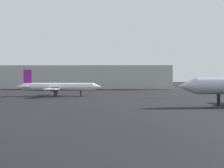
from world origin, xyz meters
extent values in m
cone|color=#B2BCCC|center=(11.12, 48.80, 3.72)|extent=(3.60, 3.33, 3.02)
cube|color=black|center=(16.97, 49.37, 1.10)|extent=(0.49, 0.49, 2.21)
cylinder|color=white|center=(-17.95, 78.73, 2.54)|extent=(18.69, 2.67, 2.22)
cone|color=white|center=(-7.41, 78.99, 2.54)|extent=(2.49, 2.28, 2.22)
cone|color=white|center=(-28.49, 78.48, 2.54)|extent=(2.49, 2.28, 2.22)
cube|color=white|center=(-18.88, 78.71, 2.20)|extent=(3.58, 18.61, 0.17)
cube|color=white|center=(-26.91, 78.52, 2.76)|extent=(1.85, 6.00, 0.11)
cube|color=purple|center=(-26.56, 78.52, 5.46)|extent=(2.27, 0.27, 3.64)
cylinder|color=#4C4C54|center=(-18.40, 82.25, 2.09)|extent=(2.16, 1.33, 1.28)
cylinder|color=#4C4C54|center=(-18.24, 75.20, 2.09)|extent=(2.16, 1.33, 1.28)
cube|color=black|center=(-11.98, 78.88, 0.71)|extent=(0.36, 0.36, 1.43)
cube|color=black|center=(-18.91, 80.13, 0.71)|extent=(0.36, 0.36, 1.43)
cube|color=black|center=(-18.84, 77.29, 0.71)|extent=(0.36, 0.36, 1.43)
cube|color=#B7B7B2|center=(-18.10, 136.51, 5.01)|extent=(76.32, 18.96, 10.03)
camera|label=1|loc=(-0.16, -11.05, 5.54)|focal=53.02mm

